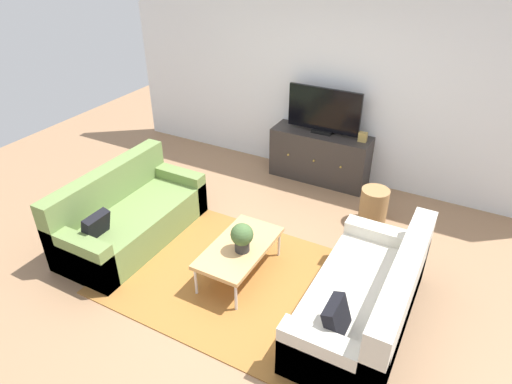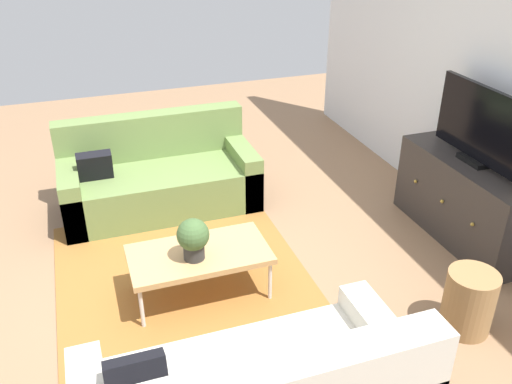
% 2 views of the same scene
% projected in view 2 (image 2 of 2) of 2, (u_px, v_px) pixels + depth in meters
% --- Properties ---
extents(ground_plane, '(10.00, 10.00, 0.00)m').
position_uv_depth(ground_plane, '(207.00, 288.00, 4.19)').
color(ground_plane, '#997251').
extents(area_rug, '(2.50, 1.90, 0.01)m').
position_uv_depth(area_rug, '(188.00, 291.00, 4.14)').
color(area_rug, '#9E662D').
rests_on(area_rug, ground_plane).
extents(couch_left_side, '(0.84, 1.78, 0.84)m').
position_uv_depth(couch_left_side, '(158.00, 177.00, 5.22)').
color(couch_left_side, olive).
rests_on(couch_left_side, ground_plane).
extents(coffee_table, '(0.54, 1.01, 0.38)m').
position_uv_depth(coffee_table, '(199.00, 255.00, 3.96)').
color(coffee_table, tan).
rests_on(coffee_table, ground_plane).
extents(potted_plant, '(0.23, 0.23, 0.31)m').
position_uv_depth(potted_plant, '(193.00, 238.00, 3.80)').
color(potted_plant, '#2D2D2D').
rests_on(potted_plant, coffee_table).
extents(tv_console, '(1.38, 0.47, 0.72)m').
position_uv_depth(tv_console, '(464.00, 201.00, 4.66)').
color(tv_console, '#332D2B').
rests_on(tv_console, ground_plane).
extents(flat_screen_tv, '(1.02, 0.16, 0.63)m').
position_uv_depth(flat_screen_tv, '(482.00, 126.00, 4.34)').
color(flat_screen_tv, black).
rests_on(flat_screen_tv, tv_console).
extents(wicker_basket, '(0.34, 0.34, 0.45)m').
position_uv_depth(wicker_basket, '(469.00, 302.00, 3.69)').
color(wicker_basket, '#9E7547').
rests_on(wicker_basket, ground_plane).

